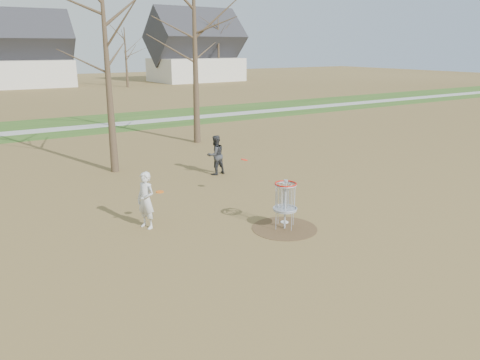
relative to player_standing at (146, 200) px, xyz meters
The scene contains 11 objects.
ground 3.87m from the player_standing, 33.41° to the right, with size 160.00×160.00×0.00m, color brown.
green_band 19.19m from the player_standing, 80.51° to the left, with size 160.00×8.00×0.01m, color #2D5119.
footpath 18.21m from the player_standing, 79.99° to the left, with size 160.00×1.50×0.01m, color #9E9E99.
dirt_circle 3.87m from the player_standing, 33.41° to the right, with size 1.80×1.80×0.01m, color #47331E.
player_standing is the anchor object (origin of this frame).
player_throwing 5.83m from the player_standing, 41.64° to the left, with size 0.75×0.58×1.54m, color #2F3033.
disc_grounded 3.92m from the player_standing, 26.96° to the right, with size 0.22×0.22×0.02m, color white.
discs_in_play 2.17m from the player_standing, ahead, with size 3.54×1.10×0.34m.
disc_golf_basket 3.79m from the player_standing, 33.41° to the right, with size 0.64×0.64×1.35m.
bare_trees 34.37m from the player_standing, 81.66° to the left, with size 52.62×44.98×9.00m.
houses_row 51.10m from the player_standing, 81.57° to the left, with size 56.51×10.01×7.26m.
Camera 1 is at (-7.44, -9.48, 4.82)m, focal length 35.00 mm.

